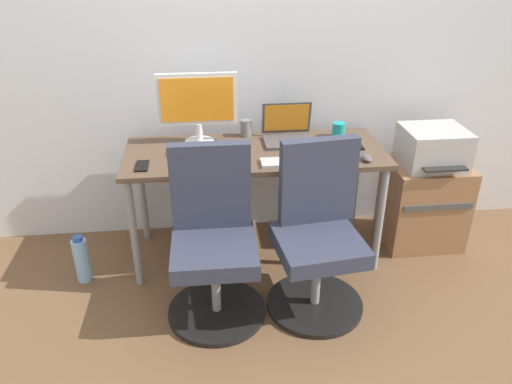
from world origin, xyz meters
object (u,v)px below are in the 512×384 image
side_cabinet (423,203)px  desktop_monitor (197,103)px  office_chair_left (214,243)px  open_laptop (288,132)px  coffee_mug (339,130)px  office_chair_right (317,237)px  water_bottle_on_floor (82,259)px  printer (433,147)px

side_cabinet → desktop_monitor: bearing=174.4°
office_chair_left → open_laptop: bearing=52.9°
coffee_mug → office_chair_left: bearing=-140.4°
office_chair_right → coffee_mug: size_ratio=10.22×
office_chair_right → desktop_monitor: size_ratio=1.96×
side_cabinet → desktop_monitor: (-1.46, 0.14, 0.69)m
office_chair_left → open_laptop: open_laptop is taller
office_chair_left → side_cabinet: size_ratio=1.66×
water_bottle_on_floor → open_laptop: bearing=14.4°
side_cabinet → printer: printer is taller
water_bottle_on_floor → desktop_monitor: 1.16m
office_chair_left → open_laptop: size_ratio=3.03×
open_laptop → office_chair_right: bearing=-84.7°
coffee_mug → water_bottle_on_floor: bearing=-167.6°
printer → coffee_mug: 0.60m
office_chair_right → side_cabinet: 1.01m
water_bottle_on_floor → office_chair_left: bearing=-22.7°
side_cabinet → open_laptop: (-0.90, 0.12, 0.50)m
office_chair_left → water_bottle_on_floor: 0.90m
desktop_monitor → office_chair_left: bearing=-85.6°
office_chair_left → desktop_monitor: 0.88m
office_chair_left → desktop_monitor: (-0.05, 0.68, 0.55)m
office_chair_right → open_laptop: size_ratio=3.03×
water_bottle_on_floor → side_cabinet: bearing=5.4°
office_chair_right → desktop_monitor: bearing=131.9°
side_cabinet → water_bottle_on_floor: 2.21m
office_chair_right → side_cabinet: size_ratio=1.66×
water_bottle_on_floor → open_laptop: 1.47m
open_laptop → coffee_mug: open_laptop is taller
office_chair_left → office_chair_right: same height
side_cabinet → printer: size_ratio=1.42×
printer → desktop_monitor: 1.49m
desktop_monitor → open_laptop: desktop_monitor is taller
side_cabinet → water_bottle_on_floor: (-2.19, -0.21, -0.14)m
desktop_monitor → coffee_mug: (0.88, 0.01, -0.20)m
side_cabinet → coffee_mug: coffee_mug is taller
water_bottle_on_floor → desktop_monitor: size_ratio=0.65×
side_cabinet → open_laptop: open_laptop is taller
water_bottle_on_floor → desktop_monitor: bearing=25.5°
office_chair_right → printer: bearing=32.5°
coffee_mug → office_chair_right: bearing=-111.4°
open_laptop → desktop_monitor: bearing=177.9°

